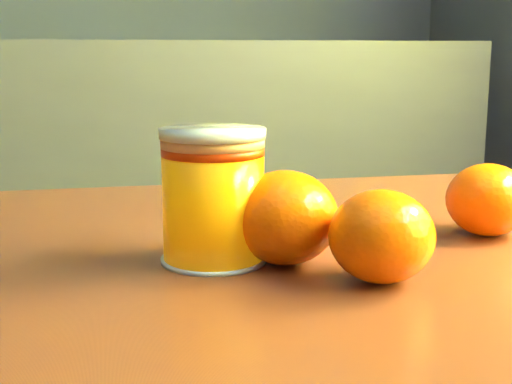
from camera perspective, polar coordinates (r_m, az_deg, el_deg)
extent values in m
cube|color=brown|center=(0.53, 11.12, -7.65)|extent=(1.00, 0.72, 0.04)
cylinder|color=orange|center=(0.51, -3.43, -1.02)|extent=(0.07, 0.07, 0.08)
cylinder|color=#E9935F|center=(0.51, -3.49, 3.99)|extent=(0.07, 0.07, 0.01)
cylinder|color=silver|center=(0.51, -3.50, 4.63)|extent=(0.08, 0.08, 0.00)
ellipsoid|color=#FF5D05|center=(0.51, 2.33, -2.04)|extent=(0.10, 0.10, 0.07)
ellipsoid|color=#FF5D05|center=(0.62, 18.06, -0.59)|extent=(0.08, 0.08, 0.06)
ellipsoid|color=#FF5D05|center=(0.48, 10.02, -3.50)|extent=(0.07, 0.07, 0.06)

